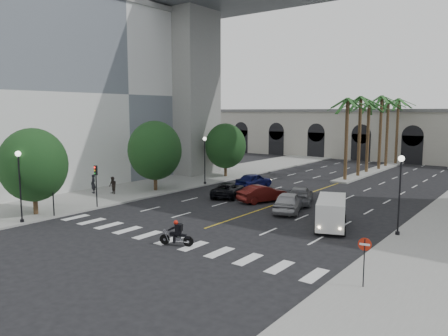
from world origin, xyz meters
The scene contains 30 objects.
ground centered at (0.00, 0.00, 0.00)m, with size 140.00×140.00×0.00m, color black.
sidewalk_left centered at (-15.00, 15.00, 0.07)m, with size 8.00×100.00×0.15m, color gray.
median centered at (0.00, 38.00, 0.10)m, with size 2.00×24.00×0.20m, color gray.
building_left centered at (-27.00, 12.00, 10.31)m, with size 16.50×32.50×20.60m.
pier_building centered at (0.00, 55.00, 4.27)m, with size 71.00×10.50×8.50m.
bridge centered at (3.42, 22.00, 18.51)m, with size 75.00×13.00×26.00m.
palm_a centered at (0.00, 28.00, 9.10)m, with size 3.20×3.20×10.30m.
palm_b centered at (0.10, 32.00, 9.37)m, with size 3.20×3.20×10.60m.
palm_c centered at (-0.20, 36.00, 8.91)m, with size 3.20×3.20×10.10m.
palm_d centered at (0.15, 40.00, 9.65)m, with size 3.20×3.20×10.90m.
palm_e centered at (-0.10, 44.00, 9.19)m, with size 3.20×3.20×10.40m.
palm_f centered at (0.20, 48.00, 9.46)m, with size 3.20×3.20×10.70m.
street_tree_near centered at (-13.00, -3.00, 4.02)m, with size 5.20×5.20×6.89m.
street_tree_mid centered at (-13.00, 10.00, 4.21)m, with size 5.44×5.44×7.21m.
street_tree_far centered at (-13.00, 22.00, 3.90)m, with size 5.04×5.04×6.68m.
lamp_post_left_near centered at (-11.40, -5.00, 3.22)m, with size 0.40×0.40×5.35m.
lamp_post_left_far centered at (-11.40, 16.00, 3.22)m, with size 0.40×0.40×5.35m.
lamp_post_right centered at (11.40, 8.00, 3.22)m, with size 0.40×0.40×5.35m.
traffic_signal_near centered at (-11.30, -2.50, 2.51)m, with size 0.25×0.18×3.65m.
traffic_signal_far centered at (-11.30, 1.50, 2.51)m, with size 0.25×0.18×3.65m.
motorcycle_rider centered at (1.15, -2.00, 0.72)m, with size 2.10×0.90×1.58m.
car_a centered at (2.27, 10.02, 0.84)m, with size 1.99×4.95×1.69m, color #97979C.
car_b centered at (-1.50, 12.09, 0.77)m, with size 1.62×4.65×1.53m, color #4B110F.
car_c centered at (-5.40, 12.18, 0.69)m, with size 2.30×4.98×1.38m, color black.
car_d centered at (1.50, 13.58, 0.74)m, with size 2.08×5.13×1.49m, color slate.
car_e centered at (-6.23, 17.99, 0.78)m, with size 1.85×4.59×1.56m, color #10144E.
cargo_van centered at (7.09, 7.30, 1.19)m, with size 3.53×5.35×2.14m.
pedestrian_a centered at (-16.65, 5.13, 1.08)m, with size 0.68×0.44×1.86m, color black.
pedestrian_b centered at (-14.80, 6.01, 0.99)m, with size 0.82×0.64×1.68m, color black.
do_not_enter_sign centered at (12.54, -1.79, 1.79)m, with size 0.60×0.15×2.47m.
Camera 1 is at (18.90, -20.98, 8.18)m, focal length 35.00 mm.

